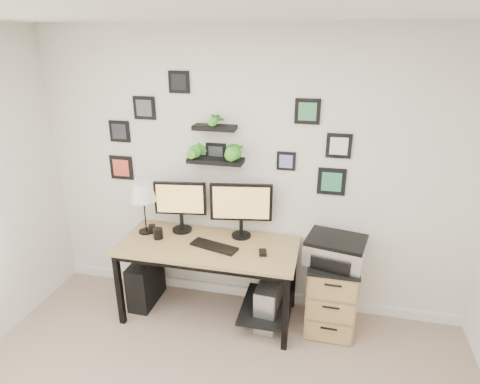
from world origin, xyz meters
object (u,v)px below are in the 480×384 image
(monitor_left, at_px, (180,203))
(monitor_right, at_px, (241,206))
(mug, at_px, (158,234))
(file_cabinet, at_px, (331,294))
(printer, at_px, (335,250))
(table_lamp, at_px, (143,194))
(pc_tower_black, at_px, (146,281))
(pc_tower_grey, at_px, (269,302))
(desk, at_px, (213,255))

(monitor_left, xyz_separation_m, monitor_right, (0.58, 0.01, 0.02))
(monitor_right, xyz_separation_m, mug, (-0.73, -0.21, -0.26))
(file_cabinet, relative_size, printer, 1.23)
(table_lamp, relative_size, mug, 4.93)
(table_lamp, xyz_separation_m, pc_tower_black, (-0.03, -0.05, -0.91))
(pc_tower_grey, bearing_deg, pc_tower_black, 178.06)
(monitor_right, bearing_deg, file_cabinet, -8.11)
(file_cabinet, bearing_deg, monitor_left, 175.64)
(monitor_left, distance_m, pc_tower_black, 0.90)
(monitor_left, height_order, mug, monitor_left)
(monitor_right, distance_m, file_cabinet, 1.12)
(desk, bearing_deg, monitor_left, 154.81)
(desk, bearing_deg, pc_tower_grey, -2.59)
(file_cabinet, xyz_separation_m, printer, (0.00, 0.00, 0.45))
(desk, height_order, monitor_right, monitor_right)
(desk, distance_m, table_lamp, 0.85)
(monitor_left, xyz_separation_m, pc_tower_grey, (0.89, -0.19, -0.82))
(monitor_right, bearing_deg, table_lamp, -173.19)
(table_lamp, relative_size, pc_tower_black, 1.06)
(monitor_left, xyz_separation_m, pc_tower_black, (-0.35, -0.15, -0.81))
(printer, bearing_deg, mug, -176.80)
(table_lamp, bearing_deg, monitor_right, 6.81)
(monitor_right, xyz_separation_m, printer, (0.86, -0.12, -0.28))
(pc_tower_grey, relative_size, file_cabinet, 0.67)
(monitor_left, bearing_deg, file_cabinet, -4.36)
(desk, height_order, printer, printer)
(monitor_right, bearing_deg, pc_tower_grey, -33.28)
(mug, bearing_deg, monitor_left, 50.73)
(table_lamp, height_order, pc_tower_black, table_lamp)
(table_lamp, height_order, mug, table_lamp)
(mug, xyz_separation_m, file_cabinet, (1.59, 0.08, -0.46))
(monitor_left, relative_size, printer, 0.91)
(table_lamp, distance_m, pc_tower_grey, 1.53)
(file_cabinet, bearing_deg, pc_tower_black, -178.71)
(mug, bearing_deg, table_lamp, 149.23)
(pc_tower_grey, distance_m, file_cabinet, 0.56)
(file_cabinet, bearing_deg, printer, 58.05)
(desk, height_order, pc_tower_black, desk)
(monitor_right, relative_size, table_lamp, 1.15)
(desk, bearing_deg, pc_tower_black, 178.55)
(monitor_left, distance_m, file_cabinet, 1.60)
(table_lamp, height_order, file_cabinet, table_lamp)
(monitor_left, bearing_deg, pc_tower_grey, -12.16)
(pc_tower_black, relative_size, printer, 0.84)
(file_cabinet, bearing_deg, table_lamp, 179.54)
(desk, xyz_separation_m, table_lamp, (-0.68, 0.07, 0.51))
(monitor_left, distance_m, pc_tower_grey, 1.23)
(monitor_left, xyz_separation_m, table_lamp, (-0.32, -0.09, 0.10))
(pc_tower_black, xyz_separation_m, printer, (1.78, 0.04, 0.55))
(file_cabinet, distance_m, printer, 0.45)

